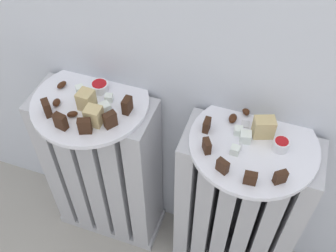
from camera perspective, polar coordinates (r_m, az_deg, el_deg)
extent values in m
cube|color=#B2B2B7|center=(1.48, -7.88, -12.70)|extent=(0.35, 0.15, 0.03)
cube|color=#B2B2B7|center=(1.29, -14.79, -4.27)|extent=(0.05, 0.15, 0.55)
cube|color=#B2B2B7|center=(1.26, -12.09, -5.13)|extent=(0.05, 0.15, 0.55)
cube|color=#B2B2B7|center=(1.24, -9.26, -6.02)|extent=(0.05, 0.15, 0.55)
cube|color=#B2B2B7|center=(1.22, -6.31, -6.92)|extent=(0.05, 0.15, 0.55)
cube|color=#B2B2B7|center=(1.20, -3.26, -7.83)|extent=(0.05, 0.15, 0.55)
cube|color=#B2B2B7|center=(1.42, 8.41, -17.51)|extent=(0.35, 0.15, 0.03)
cube|color=#B2B2B7|center=(1.17, 3.07, -9.64)|extent=(0.04, 0.15, 0.55)
cube|color=#B2B2B7|center=(1.17, 5.82, -10.39)|extent=(0.04, 0.15, 0.55)
cube|color=#B2B2B7|center=(1.16, 8.61, -11.11)|extent=(0.04, 0.15, 0.55)
cube|color=#B2B2B7|center=(1.16, 11.41, -11.82)|extent=(0.04, 0.15, 0.55)
cube|color=#B2B2B7|center=(1.17, 14.22, -12.49)|extent=(0.04, 0.15, 0.55)
cube|color=#B2B2B7|center=(1.17, 17.03, -13.13)|extent=(0.04, 0.15, 0.55)
cylinder|color=white|center=(1.03, -11.15, 3.36)|extent=(0.30, 0.30, 0.01)
cylinder|color=white|center=(0.94, 12.25, -2.54)|extent=(0.30, 0.30, 0.01)
cube|color=#382114|center=(1.00, -17.07, 2.49)|extent=(0.03, 0.03, 0.04)
cube|color=#382114|center=(0.96, -15.24, 0.64)|extent=(0.03, 0.02, 0.04)
cube|color=#382114|center=(0.93, -11.93, -0.01)|extent=(0.03, 0.03, 0.04)
cube|color=#382114|center=(0.94, -8.35, 0.90)|extent=(0.03, 0.03, 0.04)
cube|color=#382114|center=(0.97, -5.91, 2.98)|extent=(0.02, 0.03, 0.04)
cube|color=tan|center=(0.95, -10.64, 1.45)|extent=(0.04, 0.04, 0.05)
cube|color=tan|center=(0.99, -11.71, 3.71)|extent=(0.04, 0.04, 0.05)
cube|color=white|center=(1.01, -8.52, 4.03)|extent=(0.02, 0.02, 0.02)
cube|color=white|center=(1.02, -11.57, 4.41)|extent=(0.03, 0.03, 0.02)
cube|color=white|center=(1.04, -12.58, 5.19)|extent=(0.03, 0.03, 0.02)
cube|color=white|center=(0.98, -9.10, 2.62)|extent=(0.03, 0.03, 0.02)
ellipsoid|color=#3D1E0F|center=(0.99, -13.62, 1.66)|extent=(0.03, 0.03, 0.02)
ellipsoid|color=#3D1E0F|center=(1.02, -15.79, 3.27)|extent=(0.02, 0.03, 0.02)
ellipsoid|color=#3D1E0F|center=(1.07, -15.08, 5.75)|extent=(0.02, 0.03, 0.02)
cylinder|color=white|center=(1.04, -9.82, 5.59)|extent=(0.05, 0.05, 0.02)
cylinder|color=#B21419|center=(1.04, -9.86, 5.83)|extent=(0.04, 0.04, 0.01)
cube|color=#382114|center=(0.93, 5.61, 0.14)|extent=(0.01, 0.03, 0.03)
cube|color=#382114|center=(0.89, 5.62, -2.88)|extent=(0.03, 0.03, 0.03)
cube|color=#382114|center=(0.85, 7.87, -5.75)|extent=(0.03, 0.02, 0.03)
cube|color=#382114|center=(0.85, 11.78, -7.38)|extent=(0.03, 0.02, 0.03)
cube|color=#382114|center=(0.86, 15.89, -7.10)|extent=(0.03, 0.03, 0.03)
cube|color=tan|center=(0.93, 13.64, -0.18)|extent=(0.06, 0.05, 0.05)
cube|color=white|center=(0.93, 10.10, -0.67)|extent=(0.02, 0.02, 0.02)
cube|color=white|center=(0.92, 11.12, -1.57)|extent=(0.03, 0.03, 0.03)
cube|color=white|center=(0.89, 9.63, -3.44)|extent=(0.02, 0.02, 0.02)
ellipsoid|color=#3D1E0F|center=(0.98, 11.18, 2.16)|extent=(0.03, 0.03, 0.02)
ellipsoid|color=#3D1E0F|center=(0.96, 9.33, 1.11)|extent=(0.02, 0.03, 0.01)
cylinder|color=white|center=(0.92, 15.94, -2.64)|extent=(0.04, 0.04, 0.03)
cylinder|color=#B21419|center=(0.92, 16.03, -2.37)|extent=(0.03, 0.03, 0.01)
cube|color=silver|center=(0.93, 10.61, -2.03)|extent=(0.01, 0.06, 0.00)
cube|color=silver|center=(0.96, 11.07, 0.27)|extent=(0.02, 0.02, 0.00)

